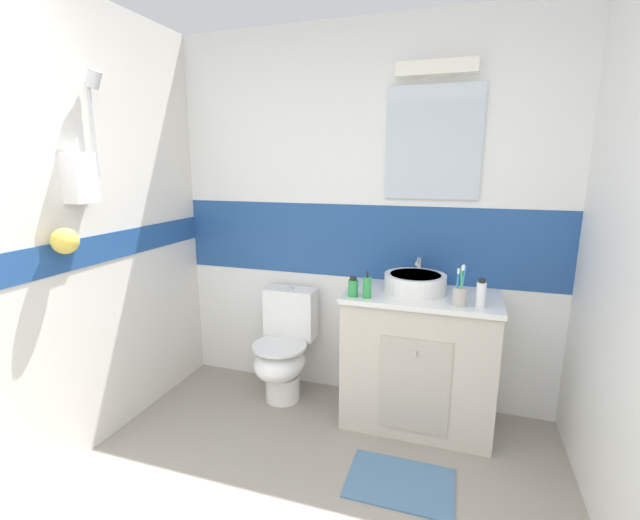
{
  "coord_description": "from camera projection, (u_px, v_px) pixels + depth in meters",
  "views": [
    {
      "loc": [
        0.63,
        -0.4,
        1.61
      ],
      "look_at": [
        -0.12,
        1.87,
        1.08
      ],
      "focal_mm": 24.05,
      "sensor_mm": 36.0,
      "label": 1
    }
  ],
  "objects": [
    {
      "name": "vanity_cabinet",
      "position": [
        419.0,
        359.0,
        2.68
      ],
      "size": [
        0.91,
        0.53,
        0.85
      ],
      "color": "beige",
      "rests_on": "ground_plane"
    },
    {
      "name": "lotion_bottle_short",
      "position": [
        353.0,
        287.0,
        2.51
      ],
      "size": [
        0.06,
        0.06,
        0.12
      ],
      "color": "green",
      "rests_on": "vanity_cabinet"
    },
    {
      "name": "toilet",
      "position": [
        284.0,
        349.0,
        2.98
      ],
      "size": [
        0.37,
        0.5,
        0.77
      ],
      "color": "white",
      "rests_on": "ground_plane"
    },
    {
      "name": "bath_mat",
      "position": [
        400.0,
        483.0,
        2.21
      ],
      "size": [
        0.54,
        0.38,
        0.01
      ],
      "primitive_type": "cube",
      "color": "#4C7299",
      "rests_on": "ground_plane"
    },
    {
      "name": "wall_left_shower_alcove",
      "position": [
        47.0,
        237.0,
        2.16
      ],
      "size": [
        0.25,
        3.48,
        2.5
      ],
      "color": "silver",
      "rests_on": "ground_plane"
    },
    {
      "name": "toothbrush_cup",
      "position": [
        460.0,
        295.0,
        2.35
      ],
      "size": [
        0.08,
        0.08,
        0.23
      ],
      "color": "#B2ADA3",
      "rests_on": "vanity_cabinet"
    },
    {
      "name": "soap_dispenser",
      "position": [
        367.0,
        287.0,
        2.48
      ],
      "size": [
        0.05,
        0.05,
        0.17
      ],
      "color": "green",
      "rests_on": "vanity_cabinet"
    },
    {
      "name": "sink_basin",
      "position": [
        415.0,
        282.0,
        2.61
      ],
      "size": [
        0.37,
        0.42,
        0.18
      ],
      "color": "white",
      "rests_on": "vanity_cabinet"
    },
    {
      "name": "deodorant_spray_can",
      "position": [
        481.0,
        294.0,
        2.32
      ],
      "size": [
        0.05,
        0.05,
        0.16
      ],
      "color": "white",
      "rests_on": "vanity_cabinet"
    },
    {
      "name": "wall_back_tiled",
      "position": [
        363.0,
        218.0,
        2.91
      ],
      "size": [
        3.2,
        0.2,
        2.5
      ],
      "color": "white",
      "rests_on": "ground_plane"
    },
    {
      "name": "ground_plane",
      "position": [
        299.0,
        517.0,
        2.03
      ],
      "size": [
        3.2,
        3.48,
        0.04
      ],
      "primitive_type": "cube",
      "color": "gray"
    }
  ]
}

